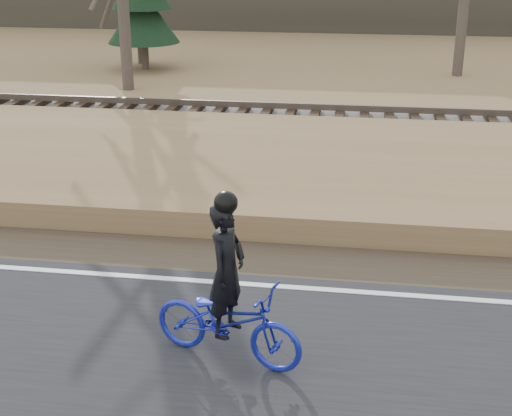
# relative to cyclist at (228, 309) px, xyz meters

# --- Properties ---
(ground) EXTENTS (120.00, 120.00, 0.00)m
(ground) POSITION_rel_cyclist_xyz_m (-0.95, 1.66, -0.70)
(ground) COLOR olive
(ground) RESTS_ON ground
(road) EXTENTS (120.00, 6.00, 0.06)m
(road) POSITION_rel_cyclist_xyz_m (-0.95, -0.84, -0.67)
(road) COLOR black
(road) RESTS_ON ground
(edge_line) EXTENTS (120.00, 0.12, 0.01)m
(edge_line) POSITION_rel_cyclist_xyz_m (-0.95, 1.86, -0.64)
(edge_line) COLOR silver
(edge_line) RESTS_ON road
(shoulder) EXTENTS (120.00, 1.60, 0.04)m
(shoulder) POSITION_rel_cyclist_xyz_m (-0.95, 2.86, -0.68)
(shoulder) COLOR #473A2B
(shoulder) RESTS_ON ground
(embankment) EXTENTS (120.00, 5.00, 0.44)m
(embankment) POSITION_rel_cyclist_xyz_m (-0.95, 5.86, -0.48)
(embankment) COLOR olive
(embankment) RESTS_ON ground
(ballast) EXTENTS (120.00, 3.00, 0.45)m
(ballast) POSITION_rel_cyclist_xyz_m (-0.95, 9.66, -0.48)
(ballast) COLOR slate
(ballast) RESTS_ON ground
(railroad) EXTENTS (120.00, 2.40, 0.29)m
(railroad) POSITION_rel_cyclist_xyz_m (-0.95, 9.66, -0.17)
(railroad) COLOR black
(railroad) RESTS_ON ballast
(cyclist) EXTENTS (1.93, 1.12, 2.05)m
(cyclist) POSITION_rel_cyclist_xyz_m (0.00, 0.00, 0.00)
(cyclist) COLOR #1721A0
(cyclist) RESTS_ON road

